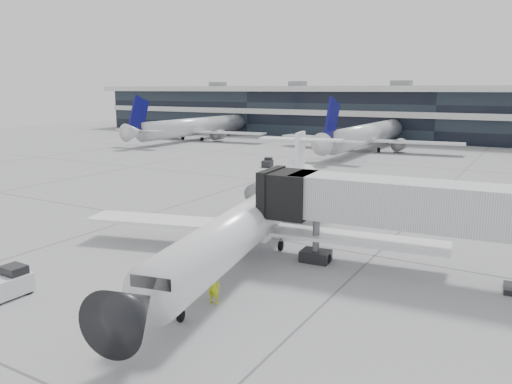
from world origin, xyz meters
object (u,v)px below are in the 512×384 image
Objects in this scene: baggage_tug at (7,284)px; ramp_worker at (214,285)px; regional_jet at (254,218)px; jet_bridge at (428,207)px.

ramp_worker is at bearing 27.37° from baggage_tug.
jet_bridge is (10.55, 1.08, 1.79)m from regional_jet.
jet_bridge reaches higher than baggage_tug.
baggage_tug is (-7.48, -12.45, -1.68)m from regional_jet.
jet_bridge is at bearing -134.15° from ramp_worker.
ramp_worker reaches higher than baggage_tug.
regional_jet is 1.68× the size of jet_bridge.
regional_jet is at bearing 60.43° from baggage_tug.
jet_bridge is at bearing -5.43° from regional_jet.
regional_jet reaches higher than baggage_tug.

